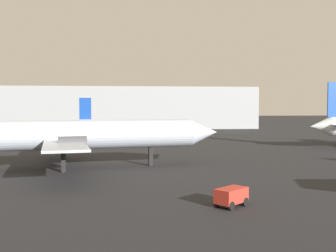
% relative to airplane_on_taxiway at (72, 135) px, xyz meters
% --- Properties ---
extents(airplane_on_taxiway, '(34.15, 25.54, 10.36)m').
position_rel_airplane_on_taxiway_xyz_m(airplane_on_taxiway, '(0.00, 0.00, 0.00)').
color(airplane_on_taxiway, '#B2BCCC').
rests_on(airplane_on_taxiway, ground_plane).
extents(airplane_far_right, '(27.59, 19.88, 8.92)m').
position_rel_airplane_on_taxiway_xyz_m(airplane_far_right, '(6.66, 42.37, -0.84)').
color(airplane_far_right, silver).
rests_on(airplane_far_right, ground_plane).
extents(baggage_cart, '(2.67, 2.54, 1.30)m').
position_rel_airplane_on_taxiway_xyz_m(baggage_cart, '(13.33, -18.08, -3.06)').
color(baggage_cart, red).
rests_on(baggage_cart, ground_plane).
extents(terminal_building, '(81.65, 22.12, 13.27)m').
position_rel_airplane_on_taxiway_xyz_m(terminal_building, '(6.30, 88.18, 2.82)').
color(terminal_building, '#999EA3').
rests_on(terminal_building, ground_plane).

